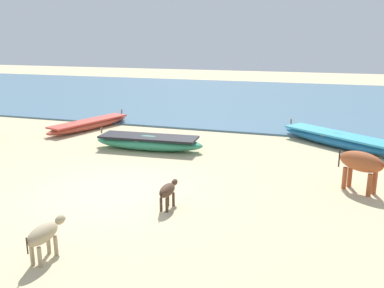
{
  "coord_description": "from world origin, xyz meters",
  "views": [
    {
      "loc": [
        4.96,
        -8.95,
        3.9
      ],
      "look_at": [
        1.07,
        3.11,
        0.6
      ],
      "focal_mm": 38.51,
      "sensor_mm": 36.0,
      "label": 1
    }
  ],
  "objects_px": {
    "fishing_boat_1": "(89,124)",
    "fishing_boat_3": "(149,142)",
    "calf_near_dark": "(168,191)",
    "fishing_boat_2": "(337,139)",
    "calf_far_dun": "(44,234)",
    "cow_adult_rust": "(363,164)"
  },
  "relations": [
    {
      "from": "fishing_boat_2",
      "to": "calf_near_dark",
      "type": "bearing_deg",
      "value": 97.29
    },
    {
      "from": "fishing_boat_2",
      "to": "fishing_boat_3",
      "type": "height_order",
      "value": "fishing_boat_3"
    },
    {
      "from": "fishing_boat_3",
      "to": "fishing_boat_2",
      "type": "bearing_deg",
      "value": -161.48
    },
    {
      "from": "cow_adult_rust",
      "to": "fishing_boat_1",
      "type": "bearing_deg",
      "value": -169.06
    },
    {
      "from": "fishing_boat_1",
      "to": "fishing_boat_3",
      "type": "distance_m",
      "value": 4.46
    },
    {
      "from": "cow_adult_rust",
      "to": "calf_far_dun",
      "type": "height_order",
      "value": "cow_adult_rust"
    },
    {
      "from": "fishing_boat_1",
      "to": "fishing_boat_2",
      "type": "bearing_deg",
      "value": -71.84
    },
    {
      "from": "calf_near_dark",
      "to": "calf_far_dun",
      "type": "bearing_deg",
      "value": 158.59
    },
    {
      "from": "fishing_boat_1",
      "to": "cow_adult_rust",
      "type": "bearing_deg",
      "value": -95.7
    },
    {
      "from": "fishing_boat_3",
      "to": "calf_near_dark",
      "type": "xyz_separation_m",
      "value": [
        2.52,
        -4.62,
        0.16
      ]
    },
    {
      "from": "cow_adult_rust",
      "to": "calf_far_dun",
      "type": "xyz_separation_m",
      "value": [
        -5.66,
        -5.33,
        -0.28
      ]
    },
    {
      "from": "fishing_boat_1",
      "to": "fishing_boat_3",
      "type": "xyz_separation_m",
      "value": [
        3.82,
        -2.3,
        0.06
      ]
    },
    {
      "from": "cow_adult_rust",
      "to": "calf_near_dark",
      "type": "height_order",
      "value": "cow_adult_rust"
    },
    {
      "from": "fishing_boat_1",
      "to": "fishing_boat_2",
      "type": "relative_size",
      "value": 1.01
    },
    {
      "from": "calf_near_dark",
      "to": "calf_far_dun",
      "type": "xyz_separation_m",
      "value": [
        -1.27,
        -2.82,
        0.06
      ]
    },
    {
      "from": "fishing_boat_2",
      "to": "calf_near_dark",
      "type": "xyz_separation_m",
      "value": [
        -3.87,
        -7.19,
        0.17
      ]
    },
    {
      "from": "fishing_boat_2",
      "to": "fishing_boat_3",
      "type": "distance_m",
      "value": 6.89
    },
    {
      "from": "fishing_boat_2",
      "to": "calf_near_dark",
      "type": "relative_size",
      "value": 4.76
    },
    {
      "from": "fishing_boat_1",
      "to": "fishing_boat_2",
      "type": "height_order",
      "value": "fishing_boat_2"
    },
    {
      "from": "fishing_boat_2",
      "to": "calf_far_dun",
      "type": "relative_size",
      "value": 4.22
    },
    {
      "from": "fishing_boat_1",
      "to": "calf_far_dun",
      "type": "distance_m",
      "value": 10.98
    },
    {
      "from": "calf_near_dark",
      "to": "fishing_boat_2",
      "type": "bearing_deg",
      "value": -25.45
    }
  ]
}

